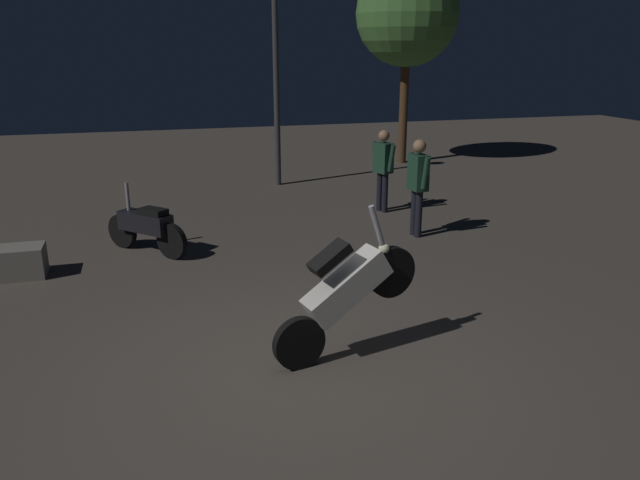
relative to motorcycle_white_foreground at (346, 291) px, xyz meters
The scene contains 7 objects.
ground_plane 0.95m from the motorcycle_white_foreground, 157.30° to the right, with size 40.00×40.00×0.00m, color #4C443D.
motorcycle_white_foreground is the anchor object (origin of this frame).
motorcycle_black_parked_left 4.62m from the motorcycle_white_foreground, 115.31° to the left, with size 1.20×1.28×1.11m.
person_rider_beside 4.63m from the motorcycle_white_foreground, 56.43° to the left, with size 0.27×0.67×1.68m.
person_bystander_far 6.17m from the motorcycle_white_foreground, 65.03° to the left, with size 0.35×0.65×1.62m.
streetlamp_near 9.03m from the motorcycle_white_foreground, 82.50° to the left, with size 0.36×0.36×4.97m.
tree_left_bg 12.18m from the motorcycle_white_foreground, 63.99° to the left, with size 2.76×2.76×5.38m.
Camera 1 is at (-1.35, -5.41, 3.17)m, focal length 34.66 mm.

